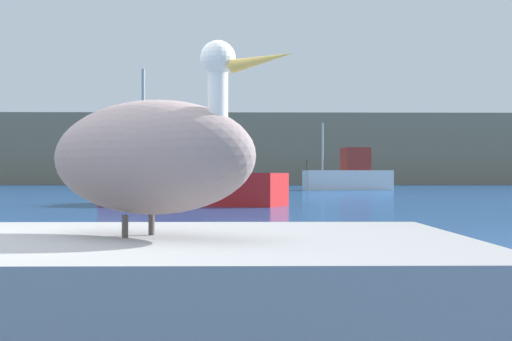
% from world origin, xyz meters
% --- Properties ---
extents(hillside_backdrop, '(140.00, 12.04, 7.07)m').
position_xyz_m(hillside_backdrop, '(0.00, 68.42, 3.53)').
color(hillside_backdrop, '#7F755B').
rests_on(hillside_backdrop, ground).
extents(pier_dock, '(3.06, 2.03, 0.71)m').
position_xyz_m(pier_dock, '(0.84, 0.26, 0.35)').
color(pier_dock, gray).
rests_on(pier_dock, ground).
extents(pelican, '(1.32, 1.11, 0.89)m').
position_xyz_m(pelican, '(0.85, 0.26, 1.09)').
color(pelican, gray).
rests_on(pelican, pier_dock).
extents(fishing_boat_red, '(6.39, 3.97, 4.62)m').
position_xyz_m(fishing_boat_red, '(-0.55, 19.36, 0.78)').
color(fishing_boat_red, red).
rests_on(fishing_boat_red, ground).
extents(fishing_boat_white, '(5.87, 2.61, 4.36)m').
position_xyz_m(fishing_boat_white, '(8.00, 40.60, 0.96)').
color(fishing_boat_white, white).
rests_on(fishing_boat_white, ground).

